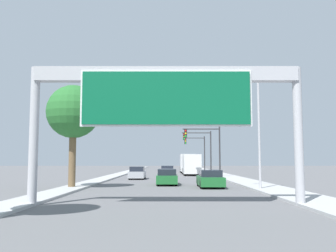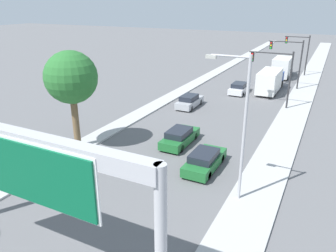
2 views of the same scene
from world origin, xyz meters
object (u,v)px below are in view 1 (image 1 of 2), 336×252
object	(u,v)px
car_mid_center	(169,171)
street_lamp_right	(256,119)
traffic_light_near_intersection	(209,143)
car_far_left	(139,173)
palm_tree_background	(75,113)
truck_box_primary	(192,165)
traffic_light_far_intersection	(199,148)
car_far_center	(211,179)
truck_box_secondary	(189,163)
traffic_light_mid_block	(203,145)
sign_gantry	(167,96)
car_mid_left	(168,177)

from	to	relation	value
car_mid_center	street_lamp_right	bearing A→B (deg)	-75.40
car_mid_center	traffic_light_near_intersection	distance (m)	7.89
car_far_left	palm_tree_background	size ratio (longest dim) A/B	0.56
truck_box_primary	traffic_light_far_intersection	size ratio (longest dim) A/B	1.31
car_far_center	palm_tree_background	xyz separation A→B (m)	(-10.87, -1.26, 5.27)
truck_box_secondary	traffic_light_near_intersection	world-z (taller)	traffic_light_near_intersection
traffic_light_far_intersection	traffic_light_near_intersection	bearing A→B (deg)	-90.98
car_far_left	traffic_light_far_intersection	distance (m)	26.14
palm_tree_background	street_lamp_right	world-z (taller)	street_lamp_right
traffic_light_far_intersection	palm_tree_background	world-z (taller)	palm_tree_background
car_far_left	traffic_light_near_intersection	bearing A→B (deg)	25.84
truck_box_secondary	traffic_light_mid_block	size ratio (longest dim) A/B	1.06
car_mid_center	truck_box_primary	xyz separation A→B (m)	(3.50, 2.59, 0.87)
car_mid_center	palm_tree_background	bearing A→B (deg)	-107.41
car_far_left	car_far_center	bearing A→B (deg)	-62.51
sign_gantry	car_mid_left	distance (m)	16.34
car_far_center	car_far_left	world-z (taller)	car_far_left
car_far_left	traffic_light_far_intersection	bearing A→B (deg)	69.46
car_mid_center	traffic_light_near_intersection	world-z (taller)	traffic_light_near_intersection
sign_gantry	truck_box_secondary	size ratio (longest dim) A/B	1.86
street_lamp_right	truck_box_primary	bearing A→B (deg)	96.27
car_mid_center	car_far_center	bearing A→B (deg)	-81.06
truck_box_primary	truck_box_secondary	bearing A→B (deg)	90.00
car_mid_center	palm_tree_background	world-z (taller)	palm_tree_background
truck_box_secondary	street_lamp_right	bearing A→B (deg)	-85.43
car_mid_left	truck_box_secondary	xyz separation A→B (m)	(3.50, 31.98, 0.97)
car_mid_left	truck_box_secondary	bearing A→B (deg)	83.75
car_mid_left	traffic_light_near_intersection	distance (m)	15.84
traffic_light_near_intersection	traffic_light_far_intersection	world-z (taller)	traffic_light_far_intersection
car_mid_left	car_far_left	size ratio (longest dim) A/B	1.04
sign_gantry	palm_tree_background	world-z (taller)	palm_tree_background
truck_box_primary	traffic_light_far_intersection	xyz separation A→B (m)	(2.08, 12.84, 2.81)
car_far_center	car_mid_center	bearing A→B (deg)	98.94
traffic_light_near_intersection	palm_tree_background	size ratio (longest dim) A/B	0.80
truck_box_primary	palm_tree_background	xyz separation A→B (m)	(-10.87, -26.10, 4.39)
car_far_center	palm_tree_background	world-z (taller)	palm_tree_background
sign_gantry	truck_box_primary	xyz separation A→B (m)	(3.50, 37.29, -3.78)
traffic_light_far_intersection	palm_tree_background	distance (m)	41.07
traffic_light_mid_block	palm_tree_background	distance (m)	31.65
truck_box_secondary	traffic_light_far_intersection	xyz separation A→B (m)	(2.08, 2.49, 2.71)
sign_gantry	car_mid_center	world-z (taller)	sign_gantry
car_far_center	traffic_light_mid_block	world-z (taller)	traffic_light_mid_block
car_mid_left	traffic_light_far_intersection	xyz separation A→B (m)	(5.58, 34.47, 3.68)
car_far_center	traffic_light_near_intersection	xyz separation A→B (m)	(1.74, 17.68, 3.74)
truck_box_primary	traffic_light_far_intersection	world-z (taller)	traffic_light_far_intersection
car_far_center	traffic_light_mid_block	distance (m)	28.01
sign_gantry	traffic_light_near_intersection	world-z (taller)	sign_gantry
truck_box_secondary	street_lamp_right	xyz separation A→B (m)	(3.04, -38.07, 3.60)
car_far_left	truck_box_secondary	bearing A→B (deg)	72.15
sign_gantry	traffic_light_near_intersection	distance (m)	30.59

